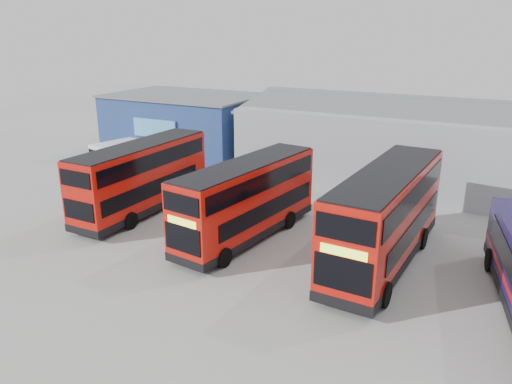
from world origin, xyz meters
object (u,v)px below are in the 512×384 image
object	(u,v)px
double_decker_centre	(247,201)
maintenance_shed	(469,148)
double_decker_left	(142,179)
office_block	(186,125)
double_decker_right	(385,218)
panel_van	(122,153)

from	to	relation	value
double_decker_centre	maintenance_shed	bearing A→B (deg)	66.86
double_decker_left	maintenance_shed	bearing A→B (deg)	-137.42
maintenance_shed	double_decker_left	distance (m)	21.84
office_block	double_decker_right	bearing A→B (deg)	-32.80
double_decker_left	panel_van	bearing A→B (deg)	-40.98
double_decker_left	double_decker_right	size ratio (longest dim) A/B	0.91
office_block	panel_van	world-z (taller)	office_block
office_block	maintenance_shed	world-z (taller)	maintenance_shed
office_block	double_decker_centre	bearing A→B (deg)	-45.35
office_block	double_decker_left	size ratio (longest dim) A/B	1.26
maintenance_shed	double_decker_centre	xyz separation A→B (m)	(-8.98, -15.18, -0.59)
office_block	double_decker_left	bearing A→B (deg)	-65.37
double_decker_right	panel_van	bearing A→B (deg)	164.62
office_block	double_decker_centre	distance (m)	18.53
maintenance_shed	double_decker_right	size ratio (longest dim) A/B	2.86
double_decker_left	panel_van	distance (m)	10.68
maintenance_shed	office_block	bearing A→B (deg)	-174.79
panel_van	maintenance_shed	bearing A→B (deg)	31.98
office_block	panel_van	xyz separation A→B (m)	(-2.19, -5.54, -1.45)
office_block	maintenance_shed	xyz separation A→B (m)	(22.00, 2.01, 0.02)
maintenance_shed	double_decker_left	size ratio (longest dim) A/B	3.13
office_block	panel_van	bearing A→B (deg)	-111.57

